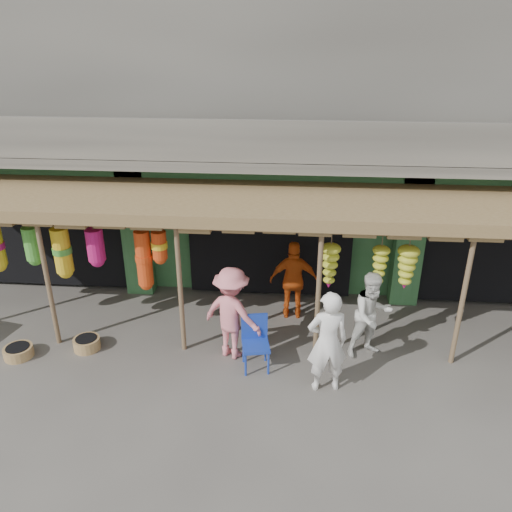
# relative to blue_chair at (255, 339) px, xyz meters

# --- Properties ---
(ground) EXTENTS (80.00, 80.00, 0.00)m
(ground) POSITION_rel_blue_chair_xyz_m (0.10, 0.59, -0.56)
(ground) COLOR #514C47
(ground) RESTS_ON ground
(building) EXTENTS (16.40, 6.80, 7.00)m
(building) POSITION_rel_blue_chair_xyz_m (0.10, 5.46, 2.81)
(building) COLOR gray
(building) RESTS_ON ground
(awning) EXTENTS (14.00, 2.70, 2.79)m
(awning) POSITION_rel_blue_chair_xyz_m (-0.07, 1.39, 2.02)
(awning) COLOR brown
(awning) RESTS_ON ground
(blue_chair) EXTENTS (0.56, 0.57, 1.00)m
(blue_chair) POSITION_rel_blue_chair_xyz_m (0.00, 0.00, 0.00)
(blue_chair) COLOR #1936A5
(blue_chair) RESTS_ON ground
(basket_mid) EXTENTS (0.67, 0.67, 0.20)m
(basket_mid) POSITION_rel_blue_chair_xyz_m (-4.44, -0.13, -0.45)
(basket_mid) COLOR olive
(basket_mid) RESTS_ON ground
(basket_right) EXTENTS (0.61, 0.61, 0.23)m
(basket_right) POSITION_rel_blue_chair_xyz_m (-3.26, 0.23, -0.44)
(basket_right) COLOR brown
(basket_right) RESTS_ON ground
(person_front) EXTENTS (0.74, 0.55, 1.85)m
(person_front) POSITION_rel_blue_chair_xyz_m (1.24, -0.54, 0.37)
(person_front) COLOR white
(person_front) RESTS_ON ground
(person_right) EXTENTS (1.01, 0.91, 1.68)m
(person_right) POSITION_rel_blue_chair_xyz_m (2.10, 0.54, 0.28)
(person_right) COLOR silver
(person_right) RESTS_ON ground
(person_vendor) EXTENTS (1.01, 0.44, 1.71)m
(person_vendor) POSITION_rel_blue_chair_xyz_m (0.65, 1.79, 0.30)
(person_vendor) COLOR #D14F13
(person_vendor) RESTS_ON ground
(person_shopper) EXTENTS (1.33, 1.08, 1.79)m
(person_shopper) POSITION_rel_blue_chair_xyz_m (-0.45, 0.30, 0.34)
(person_shopper) COLOR pink
(person_shopper) RESTS_ON ground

